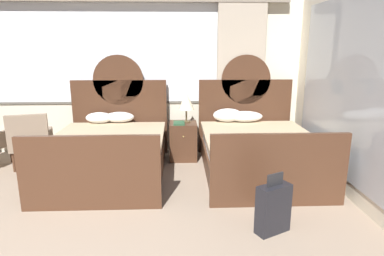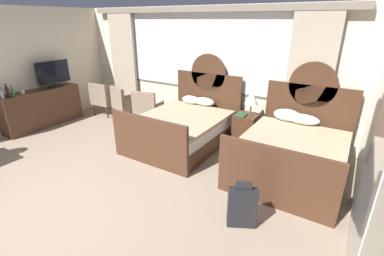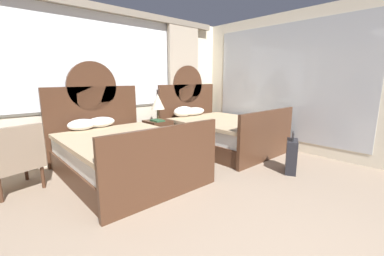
% 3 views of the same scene
% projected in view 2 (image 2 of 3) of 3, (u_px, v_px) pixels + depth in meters
% --- Properties ---
extents(ground_plane, '(24.00, 24.00, 0.00)m').
position_uv_depth(ground_plane, '(50.00, 214.00, 3.62)').
color(ground_plane, gray).
extents(wall_back_window, '(6.83, 0.22, 2.70)m').
position_uv_depth(wall_back_window, '(201.00, 65.00, 6.22)').
color(wall_back_window, beige).
rests_on(wall_back_window, ground_plane).
extents(wall_left, '(0.07, 4.59, 2.70)m').
position_uv_depth(wall_left, '(19.00, 70.00, 6.14)').
color(wall_left, beige).
rests_on(wall_left, ground_plane).
extents(wall_right_mirror, '(0.08, 4.59, 2.70)m').
position_uv_depth(wall_right_mirror, '(380.00, 132.00, 2.78)').
color(wall_right_mirror, beige).
rests_on(wall_right_mirror, ground_plane).
extents(bed_near_window, '(1.62, 2.17, 1.72)m').
position_uv_depth(bed_near_window, '(184.00, 127.00, 5.60)').
color(bed_near_window, '#472B1C').
rests_on(bed_near_window, ground_plane).
extents(bed_near_mirror, '(1.62, 2.17, 1.72)m').
position_uv_depth(bed_near_mirror, '(292.00, 152.00, 4.53)').
color(bed_near_mirror, '#472B1C').
rests_on(bed_near_mirror, ground_plane).
extents(nightstand_between_beds, '(0.45, 0.47, 0.63)m').
position_uv_depth(nightstand_between_beds, '(245.00, 129.00, 5.59)').
color(nightstand_between_beds, '#472B1C').
rests_on(nightstand_between_beds, ground_plane).
extents(table_lamp_on_nightstand, '(0.27, 0.27, 0.51)m').
position_uv_depth(table_lamp_on_nightstand, '(252.00, 98.00, 5.36)').
color(table_lamp_on_nightstand, brown).
rests_on(table_lamp_on_nightstand, nightstand_between_beds).
extents(book_on_nightstand, '(0.18, 0.26, 0.03)m').
position_uv_depth(book_on_nightstand, '(242.00, 115.00, 5.43)').
color(book_on_nightstand, '#285133').
rests_on(book_on_nightstand, nightstand_between_beds).
extents(dresser_minibar, '(0.51, 1.80, 0.88)m').
position_uv_depth(dresser_minibar, '(42.00, 108.00, 6.50)').
color(dresser_minibar, '#472B1C').
rests_on(dresser_minibar, ground_plane).
extents(tv_flatscreen, '(0.20, 0.83, 0.63)m').
position_uv_depth(tv_flatscreen, '(53.00, 74.00, 6.54)').
color(tv_flatscreen, black).
rests_on(tv_flatscreen, dresser_minibar).
extents(bottle_water_clear, '(0.05, 0.05, 0.19)m').
position_uv_depth(bottle_water_clear, '(2.00, 95.00, 5.63)').
color(bottle_water_clear, silver).
rests_on(bottle_water_clear, dresser_minibar).
extents(bottle_wine_dark, '(0.07, 0.07, 0.29)m').
position_uv_depth(bottle_wine_dark, '(7.00, 92.00, 5.74)').
color(bottle_wine_dark, black).
rests_on(bottle_wine_dark, dresser_minibar).
extents(bottle_soda_green, '(0.06, 0.06, 0.23)m').
position_uv_depth(bottle_soda_green, '(12.00, 92.00, 5.83)').
color(bottle_soda_green, '#337A3D').
rests_on(bottle_soda_green, dresser_minibar).
extents(cup_on_dresser, '(0.11, 0.08, 0.08)m').
position_uv_depth(cup_on_dresser, '(23.00, 92.00, 6.02)').
color(cup_on_dresser, white).
rests_on(cup_on_dresser, dresser_minibar).
extents(armchair_by_window_left, '(0.70, 0.70, 0.87)m').
position_uv_depth(armchair_by_window_left, '(147.00, 107.00, 6.47)').
color(armchair_by_window_left, '#84705B').
rests_on(armchair_by_window_left, ground_plane).
extents(armchair_by_window_centre, '(0.71, 0.71, 0.87)m').
position_uv_depth(armchair_by_window_centre, '(124.00, 103.00, 6.85)').
color(armchair_by_window_centre, '#84705B').
rests_on(armchair_by_window_centre, ground_plane).
extents(armchair_by_window_right, '(0.62, 0.62, 0.87)m').
position_uv_depth(armchair_by_window_right, '(104.00, 98.00, 7.22)').
color(armchair_by_window_right, '#84705B').
rests_on(armchair_by_window_right, ground_plane).
extents(suitcase_on_floor, '(0.39, 0.30, 0.64)m').
position_uv_depth(suitcase_on_floor, '(242.00, 207.00, 3.35)').
color(suitcase_on_floor, black).
rests_on(suitcase_on_floor, ground_plane).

